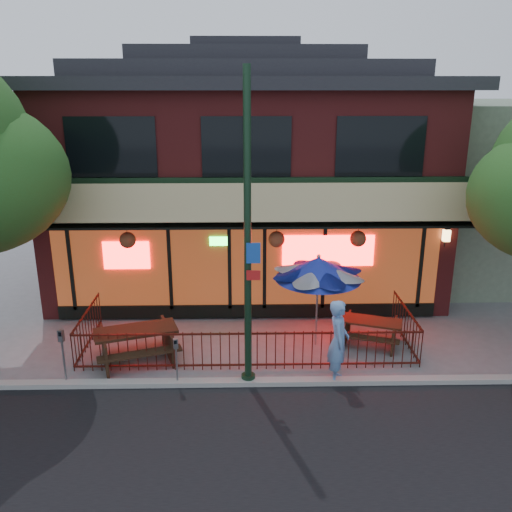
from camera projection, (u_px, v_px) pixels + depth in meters
The scene contains 12 objects.
ground at pixel (248, 373), 12.97m from camera, with size 80.00×80.00×0.00m, color gray.
curb at pixel (248, 382), 12.48m from camera, with size 80.00×0.25×0.12m, color #999993.
restaurant_building at pixel (246, 160), 18.47m from camera, with size 12.96×9.49×8.05m.
neighbor_building at pixel (495, 188), 19.56m from camera, with size 6.00×7.00×6.00m, color gray.
patio_fence at pixel (248, 340), 13.26m from camera, with size 8.44×2.62×1.00m.
street_light at pixel (248, 253), 11.62m from camera, with size 0.43×0.32×7.00m.
picnic_table_left at pixel (136, 340), 13.41m from camera, with size 2.37×2.08×0.85m.
picnic_table_right at pixel (370, 328), 14.31m from camera, with size 1.91×1.68×0.68m.
patio_umbrella at pixel (318, 268), 13.74m from camera, with size 2.20×2.20×2.52m.
pedestrian at pixel (338, 341), 12.37m from camera, with size 0.73×0.48×2.01m, color #648EC8.
parking_meter_near at pixel (176, 354), 12.24m from camera, with size 0.12×0.11×1.18m.
parking_meter_far at pixel (62, 348), 12.22m from camera, with size 0.14×0.13×1.38m.
Camera 1 is at (-0.06, -11.48, 6.67)m, focal length 38.00 mm.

